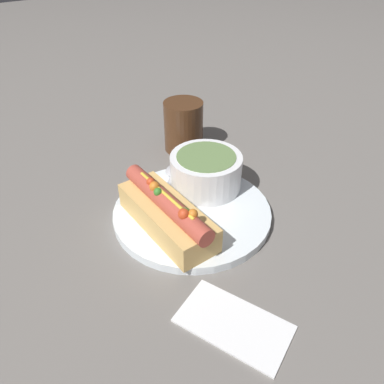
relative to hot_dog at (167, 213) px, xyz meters
The scene contains 7 objects.
ground_plane 0.07m from the hot_dog, 103.16° to the left, with size 4.00×4.00×0.00m, color slate.
dinner_plate 0.06m from the hot_dog, 103.16° to the left, with size 0.24×0.24×0.01m.
hot_dog is the anchor object (origin of this frame).
soup_bowl 0.12m from the hot_dog, 114.04° to the left, with size 0.12×0.12×0.06m.
spoon 0.12m from the hot_dog, 143.61° to the left, with size 0.14×0.14×0.01m.
drinking_glass 0.25m from the hot_dog, 139.37° to the left, with size 0.08×0.08×0.10m.
napkin 0.18m from the hot_dog, ahead, with size 0.14×0.11×0.01m.
Camera 1 is at (0.36, -0.26, 0.38)m, focal length 35.00 mm.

